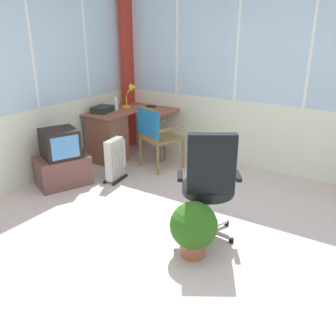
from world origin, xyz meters
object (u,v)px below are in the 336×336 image
at_px(paper_tray, 102,109).
at_px(desk_lamp, 132,92).
at_px(spray_bottle, 116,103).
at_px(wooden_armchair, 154,131).
at_px(office_chair, 209,180).
at_px(desk, 110,135).
at_px(tv_on_stand, 62,161).
at_px(tv_remote, 151,106).
at_px(potted_plant, 194,227).
at_px(space_heater, 116,159).

bearing_deg(paper_tray, desk_lamp, -15.42).
height_order(desk_lamp, spray_bottle, desk_lamp).
bearing_deg(desk_lamp, wooden_armchair, -122.45).
bearing_deg(desk_lamp, office_chair, -127.67).
distance_m(desk, paper_tray, 0.40).
distance_m(desk, tv_on_stand, 1.01).
bearing_deg(spray_bottle, tv_remote, -35.21).
bearing_deg(wooden_armchair, office_chair, -130.06).
relative_size(tv_remote, spray_bottle, 0.69).
xyz_separation_m(desk_lamp, office_chair, (-1.70, -2.21, -0.35)).
relative_size(desk, wooden_armchair, 1.28).
relative_size(tv_remote, office_chair, 0.14).
relative_size(spray_bottle, potted_plant, 0.41).
relative_size(desk_lamp, space_heater, 0.65).
distance_m(paper_tray, office_chair, 2.63).
height_order(desk, potted_plant, desk).
bearing_deg(paper_tray, office_chair, -116.50).
relative_size(wooden_armchair, office_chair, 0.82).
bearing_deg(tv_remote, space_heater, 177.49).
distance_m(desk, wooden_armchair, 0.78).
bearing_deg(tv_remote, spray_bottle, 129.86).
distance_m(spray_bottle, potted_plant, 2.92).
relative_size(wooden_armchair, tv_on_stand, 1.17).
bearing_deg(tv_on_stand, tv_remote, -6.88).
xyz_separation_m(desk, paper_tray, (0.01, 0.13, 0.38)).
relative_size(desk, paper_tray, 3.81).
relative_size(tv_on_stand, potted_plant, 1.46).
bearing_deg(wooden_armchair, potted_plant, -136.29).
relative_size(desk_lamp, spray_bottle, 1.71).
height_order(wooden_armchair, office_chair, office_chair).
relative_size(spray_bottle, tv_on_stand, 0.28).
bearing_deg(wooden_armchair, spray_bottle, 78.71).
xyz_separation_m(tv_remote, potted_plant, (-2.18, -1.97, -0.45)).
height_order(wooden_armchair, potted_plant, wooden_armchair).
distance_m(tv_remote, potted_plant, 2.97).
relative_size(spray_bottle, space_heater, 0.38).
height_order(paper_tray, tv_on_stand, paper_tray).
relative_size(paper_tray, potted_plant, 0.58).
relative_size(office_chair, tv_on_stand, 1.43).
relative_size(spray_bottle, wooden_armchair, 0.24).
bearing_deg(office_chair, tv_on_stand, 85.96).
bearing_deg(office_chair, desk, 62.41).
xyz_separation_m(spray_bottle, potted_plant, (-1.72, -2.29, -0.54)).
distance_m(spray_bottle, office_chair, 2.67).
relative_size(desk, tv_on_stand, 1.50).
bearing_deg(tv_remote, paper_tray, 134.43).
xyz_separation_m(desk_lamp, wooden_armchair, (-0.47, -0.74, -0.40)).
distance_m(desk, space_heater, 0.75).
height_order(desk_lamp, tv_remote, desk_lamp).
xyz_separation_m(tv_remote, tv_on_stand, (-1.70, 0.20, -0.42)).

